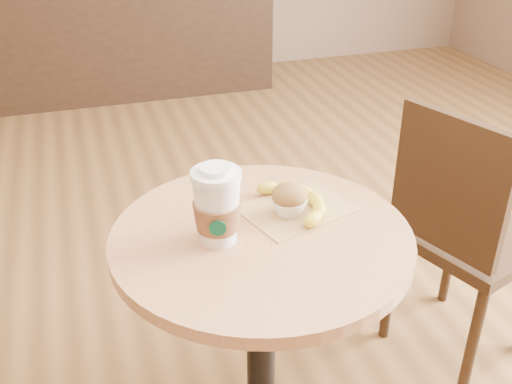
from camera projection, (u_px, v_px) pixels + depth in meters
cafe_table at (261, 315)px, 1.42m from camera, size 0.66×0.66×0.75m
chair_right at (463, 230)px, 1.81m from camera, size 0.49×0.49×0.87m
service_counter at (107, 18)px, 4.09m from camera, size 2.30×0.65×1.04m
kraft_bag at (296, 209)px, 1.39m from camera, size 0.28×0.24×0.00m
coffee_cup at (217, 208)px, 1.24m from camera, size 0.10×0.11×0.18m
muffin at (289, 200)px, 1.35m from camera, size 0.08×0.08×0.07m
banana at (297, 202)px, 1.39m from camera, size 0.19×0.25×0.03m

